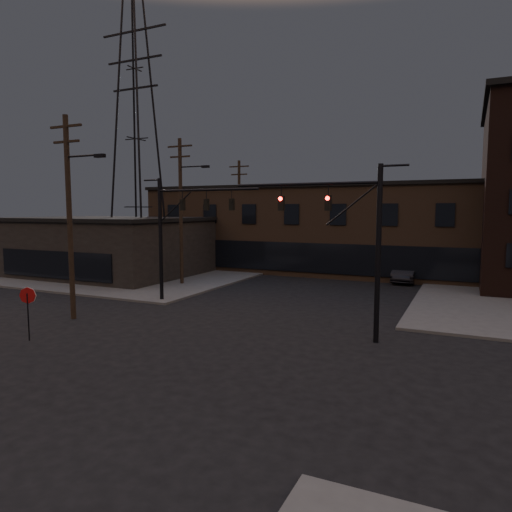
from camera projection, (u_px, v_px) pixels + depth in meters
The scene contains 12 objects.
ground at pixel (201, 351), 19.40m from camera, with size 140.00×140.00×0.00m, color black.
sidewalk_nw at pixel (135, 266), 48.49m from camera, with size 30.00×30.00×0.15m, color #474744.
building_row at pixel (354, 230), 44.22m from camera, with size 40.00×12.00×8.00m, color #4E3929.
building_left at pixel (108, 248), 42.00m from camera, with size 16.00×12.00×5.00m, color black.
traffic_signal_near at pixel (353, 233), 20.69m from camera, with size 7.12×0.24×8.00m.
traffic_signal_far at pixel (177, 225), 28.93m from camera, with size 7.12×0.24×8.00m.
stop_sign at pixel (28, 301), 20.79m from camera, with size 0.72×0.33×2.48m.
utility_pole_near at pixel (70, 212), 24.58m from camera, with size 3.70×0.28×11.00m.
utility_pole_mid at pixel (181, 208), 35.79m from camera, with size 3.70×0.28×11.50m.
utility_pole_far at pixel (239, 212), 47.09m from camera, with size 2.20×0.28×11.00m.
transmission_tower at pixel (136, 139), 41.94m from camera, with size 7.00×7.00×25.00m, color black, non-canonical shape.
car_crossing at pixel (406, 272), 37.90m from camera, with size 1.74×4.98×1.64m, color black.
Camera 1 is at (10.13, -16.11, 5.99)m, focal length 32.00 mm.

